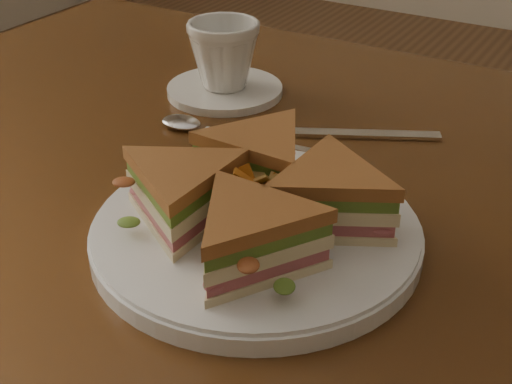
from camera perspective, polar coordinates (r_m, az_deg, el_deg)
table at (r=0.77m, az=2.97°, el=-5.20°), size 1.20×0.80×0.75m
plate at (r=0.61m, az=-0.00°, el=-3.38°), size 0.28×0.28×0.02m
sandwich_wedges at (r=0.59m, az=-0.00°, el=-0.42°), size 0.28×0.28×0.06m
crisps_mound at (r=0.59m, az=-0.00°, el=-0.75°), size 0.09×0.09×0.05m
spoon at (r=0.81m, az=-4.58°, el=5.18°), size 0.18×0.04×0.01m
knife at (r=0.80m, az=6.43°, el=4.63°), size 0.20×0.11×0.00m
saucer at (r=0.90m, az=-2.51°, el=8.16°), size 0.14×0.14×0.01m
coffee_cup at (r=0.88m, az=-2.58°, el=10.91°), size 0.10×0.10×0.08m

